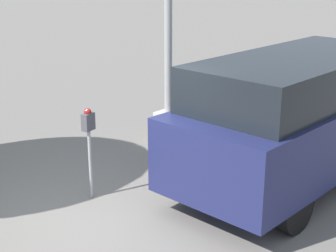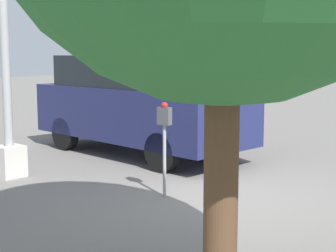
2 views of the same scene
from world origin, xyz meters
TOP-DOWN VIEW (x-y plane):
  - ground_plane at (0.00, 0.00)m, footprint 80.00×80.00m
  - parking_meter_near at (0.52, 0.58)m, footprint 0.22×0.14m
  - lamp_post at (3.38, 1.49)m, footprint 0.44×0.44m
  - parked_van at (3.16, -1.49)m, footprint 5.13×2.11m

SIDE VIEW (x-z plane):
  - ground_plane at x=0.00m, z-range 0.00..0.00m
  - parking_meter_near at x=0.52m, z-range 0.34..1.77m
  - parked_van at x=3.16m, z-range 0.10..2.20m
  - lamp_post at x=3.38m, z-range -1.15..5.60m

